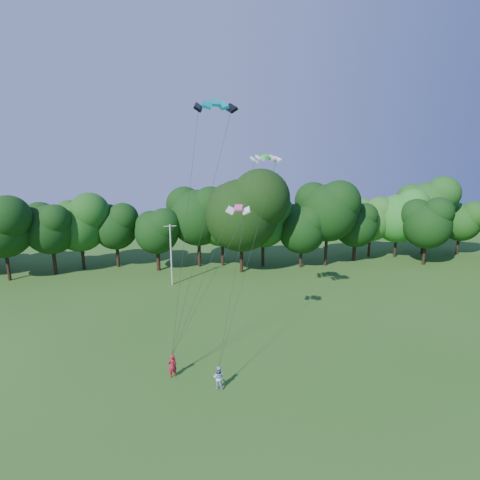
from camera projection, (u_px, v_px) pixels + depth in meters
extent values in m
plane|color=#265116|center=(237.00, 459.00, 20.16)|extent=(160.00, 160.00, 0.00)
cylinder|color=#B5B5AC|center=(171.00, 255.00, 46.62)|extent=(0.19, 0.19, 7.74)
cube|color=#B5B5AC|center=(170.00, 226.00, 45.81)|extent=(1.54, 0.34, 0.08)
imported|color=#B4172A|center=(172.00, 366.00, 27.48)|extent=(0.77, 0.64, 1.80)
imported|color=#AFC1F3|center=(219.00, 377.00, 26.15)|extent=(0.99, 0.89, 1.68)
cube|color=#047F82|center=(215.00, 103.00, 27.94)|extent=(3.23, 1.70, 0.72)
cube|color=#20D627|center=(266.00, 156.00, 31.24)|extent=(2.69, 1.63, 0.43)
cube|color=#F64498|center=(238.00, 208.00, 28.69)|extent=(1.98, 1.27, 0.40)
cylinder|color=black|center=(242.00, 253.00, 52.00)|extent=(0.50, 0.50, 5.43)
ellipsoid|color=black|center=(242.00, 202.00, 50.42)|extent=(10.86, 10.86, 11.85)
cylinder|color=#381F16|center=(395.00, 244.00, 59.96)|extent=(0.45, 0.45, 4.19)
ellipsoid|color=#22661F|center=(399.00, 210.00, 58.74)|extent=(8.38, 8.38, 9.14)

